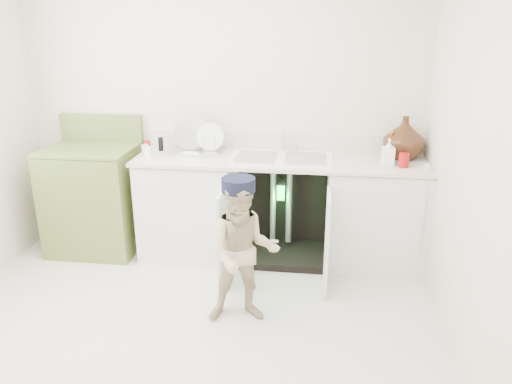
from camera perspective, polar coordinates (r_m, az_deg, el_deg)
ground at (r=3.55m, az=-8.25°, el=-15.44°), size 3.50×3.50×0.00m
room_shell at (r=3.02m, az=-9.40°, el=4.40°), size 6.00×5.50×1.26m
counter_run at (r=4.30m, az=3.27°, el=-1.54°), size 2.44×1.02×1.25m
avocado_stove at (r=4.69m, az=-17.92°, el=-0.56°), size 0.76×0.65×1.18m
repair_worker at (r=3.38m, az=-1.47°, el=-6.81°), size 0.56×0.90×1.04m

